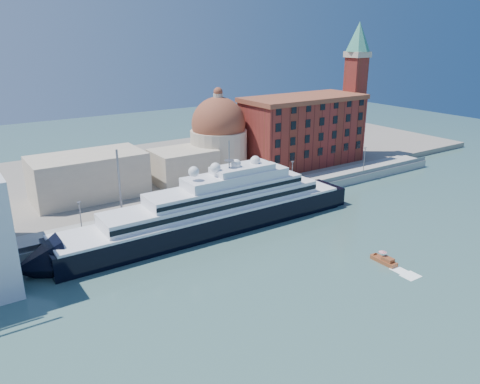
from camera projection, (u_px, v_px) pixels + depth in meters
ground at (276, 266)px, 95.82m from camera, size 400.00×400.00×0.00m
quay at (196, 210)px, 122.12m from camera, size 180.00×10.00×2.50m
land at (136, 174)px, 154.40m from camera, size 260.00×72.00×2.00m
quay_fence at (204, 209)px, 117.99m from camera, size 180.00×0.10×1.20m
superyacht at (201, 216)px, 110.12m from camera, size 83.96×11.64×25.09m
water_taxi at (384, 260)px, 96.78m from camera, size 2.00×5.78×2.73m
warehouse at (303, 130)px, 159.64m from camera, size 43.00×19.00×23.25m
campanile at (355, 81)px, 167.47m from camera, size 8.40×8.40×47.00m
church at (175, 153)px, 140.99m from camera, size 66.00×18.00×25.50m
lamp_posts at (151, 190)px, 111.29m from camera, size 120.80×2.40×18.00m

